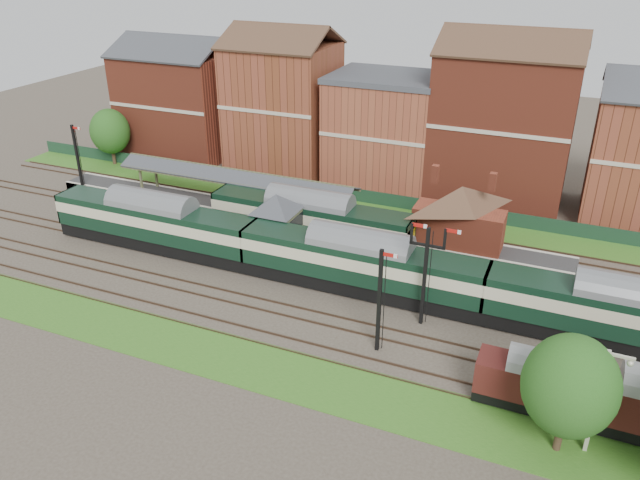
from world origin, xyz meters
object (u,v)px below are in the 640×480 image
at_px(semaphore_bracket, 426,270).
at_px(platform_railcar, 310,219).
at_px(dmu_train, 360,263).
at_px(signal_box, 277,223).
at_px(goods_van_a, 521,380).

distance_m(semaphore_bracket, platform_railcar, 16.12).
xyz_separation_m(semaphore_bracket, platform_railcar, (-13.22, 9.00, -2.01)).
relative_size(semaphore_bracket, dmu_train, 0.14).
height_order(signal_box, dmu_train, signal_box).
bearing_deg(dmu_train, goods_van_a, -33.10).
height_order(signal_box, semaphore_bracket, semaphore_bracket).
xyz_separation_m(semaphore_bracket, goods_van_a, (7.87, -6.50, -2.75)).
xyz_separation_m(signal_box, dmu_train, (9.10, -3.25, -0.49)).
xyz_separation_m(semaphore_bracket, dmu_train, (-5.94, 2.50, -1.93)).
height_order(semaphore_bracket, dmu_train, semaphore_bracket).
bearing_deg(signal_box, platform_railcar, 60.77).
distance_m(semaphore_bracket, goods_van_a, 10.57).
bearing_deg(dmu_train, semaphore_bracket, -22.83).
height_order(semaphore_bracket, goods_van_a, semaphore_bracket).
height_order(signal_box, platform_railcar, signal_box).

